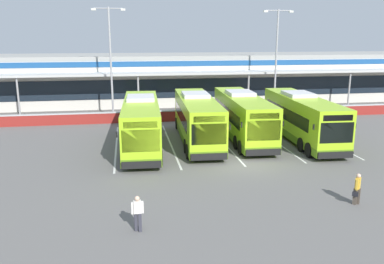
% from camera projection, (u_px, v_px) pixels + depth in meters
% --- Properties ---
extents(ground_plane, '(200.00, 200.00, 0.00)m').
position_uv_depth(ground_plane, '(243.00, 164.00, 26.44)').
color(ground_plane, '#605E5B').
extents(terminal_building, '(70.00, 13.00, 6.00)m').
position_uv_depth(terminal_building, '(185.00, 78.00, 51.55)').
color(terminal_building, beige).
rests_on(terminal_building, ground).
extents(red_barrier_wall, '(60.00, 0.40, 1.10)m').
position_uv_depth(red_barrier_wall, '(203.00, 115.00, 40.22)').
color(red_barrier_wall, maroon).
rests_on(red_barrier_wall, ground).
extents(coach_bus_leftmost, '(3.32, 12.25, 3.78)m').
position_uv_depth(coach_bus_leftmost, '(141.00, 124.00, 30.17)').
color(coach_bus_leftmost, '#9ED11E').
rests_on(coach_bus_leftmost, ground).
extents(coach_bus_left_centre, '(3.32, 12.25, 3.78)m').
position_uv_depth(coach_bus_left_centre, '(197.00, 119.00, 31.82)').
color(coach_bus_left_centre, '#9ED11E').
rests_on(coach_bus_left_centre, ground).
extents(coach_bus_centre, '(3.32, 12.25, 3.78)m').
position_uv_depth(coach_bus_centre, '(242.00, 117.00, 32.83)').
color(coach_bus_centre, '#9ED11E').
rests_on(coach_bus_centre, ground).
extents(coach_bus_right_centre, '(3.32, 12.25, 3.78)m').
position_uv_depth(coach_bus_right_centre, '(302.00, 119.00, 32.20)').
color(coach_bus_right_centre, '#9ED11E').
rests_on(coach_bus_right_centre, ground).
extents(bay_stripe_far_west, '(0.14, 13.00, 0.01)m').
position_uv_depth(bay_stripe_far_west, '(116.00, 146.00, 30.88)').
color(bay_stripe_far_west, silver).
rests_on(bay_stripe_far_west, ground).
extents(bay_stripe_west, '(0.14, 13.00, 0.01)m').
position_uv_depth(bay_stripe_west, '(170.00, 143.00, 31.54)').
color(bay_stripe_west, silver).
rests_on(bay_stripe_west, ground).
extents(bay_stripe_mid_west, '(0.14, 13.00, 0.01)m').
position_uv_depth(bay_stripe_mid_west, '(222.00, 141.00, 32.20)').
color(bay_stripe_mid_west, silver).
rests_on(bay_stripe_mid_west, ground).
extents(bay_stripe_centre, '(0.14, 13.00, 0.01)m').
position_uv_depth(bay_stripe_centre, '(272.00, 139.00, 32.86)').
color(bay_stripe_centre, silver).
rests_on(bay_stripe_centre, ground).
extents(bay_stripe_mid_east, '(0.14, 13.00, 0.01)m').
position_uv_depth(bay_stripe_mid_east, '(320.00, 137.00, 33.52)').
color(bay_stripe_mid_east, silver).
rests_on(bay_stripe_mid_east, ground).
extents(pedestrian_with_handbag, '(0.57, 0.57, 1.62)m').
position_uv_depth(pedestrian_with_handbag, '(357.00, 188.00, 19.98)').
color(pedestrian_with_handbag, '#4C4238').
rests_on(pedestrian_with_handbag, ground).
extents(pedestrian_near_bin, '(0.54, 0.30, 1.62)m').
position_uv_depth(pedestrian_near_bin, '(138.00, 212.00, 17.22)').
color(pedestrian_near_bin, '#33333D').
rests_on(pedestrian_near_bin, ground).
extents(lamp_post_west, '(3.24, 0.28, 11.00)m').
position_uv_depth(lamp_post_west, '(111.00, 56.00, 39.70)').
color(lamp_post_west, '#9E9EA3').
rests_on(lamp_post_west, ground).
extents(lamp_post_centre, '(3.24, 0.28, 11.00)m').
position_uv_depth(lamp_post_centre, '(276.00, 55.00, 42.95)').
color(lamp_post_centre, '#9E9EA3').
rests_on(lamp_post_centre, ground).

